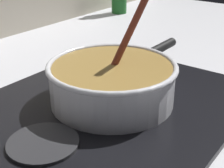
{
  "coord_description": "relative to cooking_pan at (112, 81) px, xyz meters",
  "views": [
    {
      "loc": [
        -0.47,
        -0.17,
        0.34
      ],
      "look_at": [
        0.02,
        0.19,
        0.05
      ],
      "focal_mm": 53.46,
      "sensor_mm": 36.0,
      "label": 1
    }
  ],
  "objects": [
    {
      "name": "ground",
      "position": [
        -0.02,
        -0.19,
        -0.08
      ],
      "size": [
        2.4,
        1.6,
        0.04
      ],
      "primitive_type": "cube",
      "color": "#B7B7BC"
    },
    {
      "name": "hob_plate",
      "position": [
        -0.0,
        0.0,
        -0.05
      ],
      "size": [
        0.56,
        0.48,
        0.01
      ],
      "primitive_type": "cube",
      "color": "black",
      "rests_on": "ground"
    },
    {
      "name": "burner_ring",
      "position": [
        -0.0,
        0.0,
        -0.04
      ],
      "size": [
        0.18,
        0.18,
        0.01
      ],
      "primitive_type": "torus",
      "color": "#592D0C",
      "rests_on": "hob_plate"
    },
    {
      "name": "spare_burner",
      "position": [
        -0.19,
        0.0,
        -0.04
      ],
      "size": [
        0.12,
        0.12,
        0.01
      ],
      "primitive_type": "cylinder",
      "color": "#262628",
      "rests_on": "hob_plate"
    },
    {
      "name": "cooking_pan",
      "position": [
        0.0,
        0.0,
        0.0
      ],
      "size": [
        0.39,
        0.26,
        0.31
      ],
      "color": "silver",
      "rests_on": "hob_plate"
    }
  ]
}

